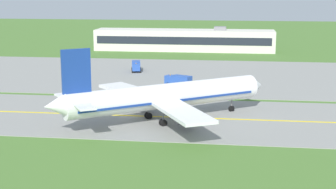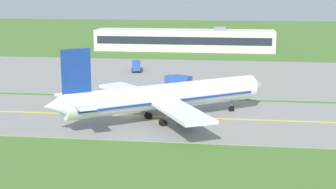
% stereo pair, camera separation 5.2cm
% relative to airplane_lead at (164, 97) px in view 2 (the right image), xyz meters
% --- Properties ---
extents(ground_plane, '(500.00, 500.00, 0.00)m').
position_rel_airplane_lead_xyz_m(ground_plane, '(-6.33, 2.53, -4.13)').
color(ground_plane, '#47702D').
extents(taxiway_strip, '(240.00, 28.00, 0.10)m').
position_rel_airplane_lead_xyz_m(taxiway_strip, '(-6.33, 2.53, -4.08)').
color(taxiway_strip, gray).
rests_on(taxiway_strip, ground).
extents(apron_pad, '(140.00, 52.00, 0.10)m').
position_rel_airplane_lead_xyz_m(apron_pad, '(3.67, 44.53, -4.08)').
color(apron_pad, gray).
rests_on(apron_pad, ground).
extents(taxiway_centreline, '(220.00, 0.60, 0.01)m').
position_rel_airplane_lead_xyz_m(taxiway_centreline, '(-6.33, 2.53, -4.03)').
color(taxiway_centreline, yellow).
rests_on(taxiway_centreline, taxiway_strip).
extents(airplane_lead, '(33.94, 28.98, 12.70)m').
position_rel_airplane_lead_xyz_m(airplane_lead, '(0.00, 0.00, 0.00)').
color(airplane_lead, white).
rests_on(airplane_lead, ground).
extents(service_truck_baggage, '(6.28, 4.54, 2.60)m').
position_rel_airplane_lead_xyz_m(service_truck_baggage, '(-0.91, 29.02, -2.60)').
color(service_truck_baggage, '#264CA5').
rests_on(service_truck_baggage, ground).
extents(service_truck_fuel, '(3.30, 6.29, 2.60)m').
position_rel_airplane_lead_xyz_m(service_truck_fuel, '(-14.03, 48.09, -2.60)').
color(service_truck_fuel, '#264CA5').
rests_on(service_truck_fuel, ground).
extents(terminal_building, '(60.70, 11.01, 8.25)m').
position_rel_airplane_lead_xyz_m(terminal_building, '(-6.27, 94.11, -0.59)').
color(terminal_building, beige).
rests_on(terminal_building, ground).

